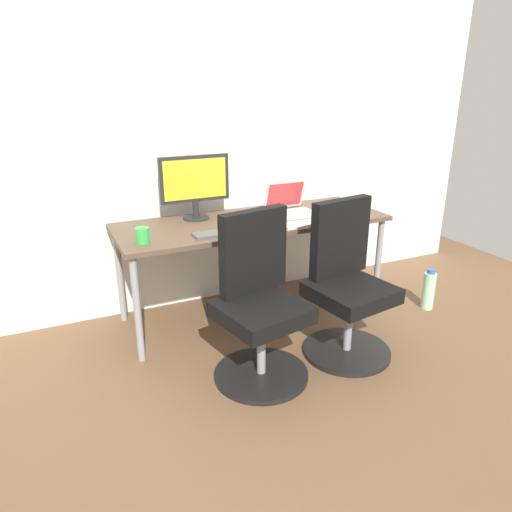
# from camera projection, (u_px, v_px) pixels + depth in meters

# --- Properties ---
(ground_plane) EXTENTS (5.28, 5.28, 0.00)m
(ground_plane) POSITION_uv_depth(u_px,v_px,m) (253.00, 312.00, 3.49)
(ground_plane) COLOR brown
(back_wall) EXTENTS (4.40, 0.04, 2.60)m
(back_wall) POSITION_uv_depth(u_px,v_px,m) (228.00, 125.00, 3.39)
(back_wall) COLOR silver
(back_wall) RESTS_ON ground
(desk) EXTENTS (1.86, 0.67, 0.71)m
(desk) POSITION_uv_depth(u_px,v_px,m) (253.00, 228.00, 3.27)
(desk) COLOR brown
(desk) RESTS_ON ground
(office_chair_left) EXTENTS (0.54, 0.54, 0.94)m
(office_chair_left) POSITION_uv_depth(u_px,v_px,m) (259.00, 305.00, 2.65)
(office_chair_left) COLOR black
(office_chair_left) RESTS_ON ground
(office_chair_right) EXTENTS (0.54, 0.54, 0.94)m
(office_chair_right) POSITION_uv_depth(u_px,v_px,m) (346.00, 287.00, 2.88)
(office_chair_right) COLOR black
(office_chair_right) RESTS_ON ground
(water_bottle_on_floor) EXTENTS (0.09, 0.09, 0.31)m
(water_bottle_on_floor) POSITION_uv_depth(u_px,v_px,m) (429.00, 290.00, 3.51)
(water_bottle_on_floor) COLOR #A5D8B2
(water_bottle_on_floor) RESTS_ON ground
(desktop_monitor) EXTENTS (0.48, 0.18, 0.43)m
(desktop_monitor) POSITION_uv_depth(u_px,v_px,m) (195.00, 183.00, 3.19)
(desktop_monitor) COLOR #262626
(desktop_monitor) RESTS_ON desk
(open_laptop) EXTENTS (0.31, 0.28, 0.22)m
(open_laptop) POSITION_uv_depth(u_px,v_px,m) (290.00, 206.00, 3.39)
(open_laptop) COLOR silver
(open_laptop) RESTS_ON desk
(keyboard_by_monitor) EXTENTS (0.34, 0.12, 0.02)m
(keyboard_by_monitor) POSITION_uv_depth(u_px,v_px,m) (220.00, 233.00, 2.94)
(keyboard_by_monitor) COLOR #515156
(keyboard_by_monitor) RESTS_ON desk
(keyboard_by_laptop) EXTENTS (0.34, 0.12, 0.02)m
(keyboard_by_laptop) POSITION_uv_depth(u_px,v_px,m) (306.00, 223.00, 3.13)
(keyboard_by_laptop) COLOR silver
(keyboard_by_laptop) RESTS_ON desk
(mouse_by_monitor) EXTENTS (0.06, 0.10, 0.03)m
(mouse_by_monitor) POSITION_uv_depth(u_px,v_px,m) (340.00, 218.00, 3.23)
(mouse_by_monitor) COLOR silver
(mouse_by_monitor) RESTS_ON desk
(mouse_by_laptop) EXTENTS (0.06, 0.10, 0.03)m
(mouse_by_laptop) POSITION_uv_depth(u_px,v_px,m) (253.00, 213.00, 3.35)
(mouse_by_laptop) COLOR #B7B7B7
(mouse_by_laptop) RESTS_ON desk
(coffee_mug) EXTENTS (0.08, 0.08, 0.09)m
(coffee_mug) POSITION_uv_depth(u_px,v_px,m) (143.00, 235.00, 2.77)
(coffee_mug) COLOR green
(coffee_mug) RESTS_ON desk
(pen_cup) EXTENTS (0.07, 0.07, 0.10)m
(pen_cup) POSITION_uv_depth(u_px,v_px,m) (277.00, 199.00, 3.59)
(pen_cup) COLOR slate
(pen_cup) RESTS_ON desk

